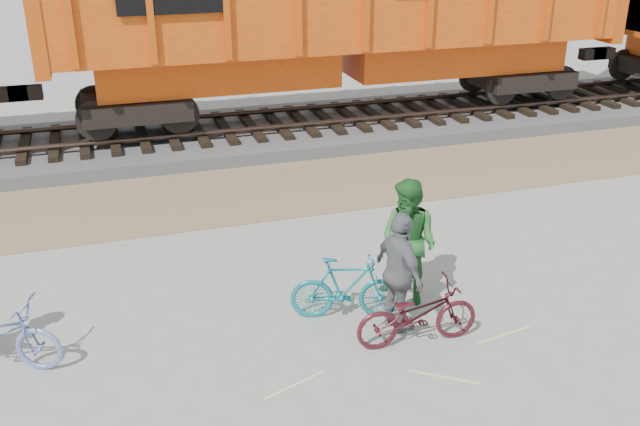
{
  "coord_description": "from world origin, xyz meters",
  "views": [
    {
      "loc": [
        -2.84,
        -7.61,
        5.33
      ],
      "look_at": [
        0.06,
        1.5,
        1.19
      ],
      "focal_mm": 40.0,
      "sensor_mm": 36.0,
      "label": 1
    }
  ],
  "objects_px": {
    "bicycle_teal": "(346,288)",
    "person_man": "(408,243)",
    "bicycle_maroon": "(417,314)",
    "person_woman": "(399,273)",
    "hopper_car_center": "(342,10)"
  },
  "relations": [
    {
      "from": "hopper_car_center",
      "to": "bicycle_maroon",
      "type": "relative_size",
      "value": 8.46
    },
    {
      "from": "bicycle_teal",
      "to": "hopper_car_center",
      "type": "bearing_deg",
      "value": -2.53
    },
    {
      "from": "person_woman",
      "to": "bicycle_maroon",
      "type": "bearing_deg",
      "value": -176.09
    },
    {
      "from": "person_woman",
      "to": "person_man",
      "type": "bearing_deg",
      "value": -42.49
    },
    {
      "from": "bicycle_maroon",
      "to": "person_woman",
      "type": "bearing_deg",
      "value": 17.11
    },
    {
      "from": "person_man",
      "to": "person_woman",
      "type": "distance_m",
      "value": 0.81
    },
    {
      "from": "bicycle_teal",
      "to": "bicycle_maroon",
      "type": "bearing_deg",
      "value": -126.35
    },
    {
      "from": "bicycle_maroon",
      "to": "person_man",
      "type": "height_order",
      "value": "person_man"
    },
    {
      "from": "hopper_car_center",
      "to": "bicycle_teal",
      "type": "xyz_separation_m",
      "value": [
        -2.89,
        -8.51,
        -2.54
      ]
    },
    {
      "from": "bicycle_teal",
      "to": "person_man",
      "type": "bearing_deg",
      "value": -62.44
    },
    {
      "from": "bicycle_teal",
      "to": "bicycle_maroon",
      "type": "relative_size",
      "value": 0.94
    },
    {
      "from": "hopper_car_center",
      "to": "bicycle_maroon",
      "type": "bearing_deg",
      "value": -103.32
    },
    {
      "from": "hopper_car_center",
      "to": "person_woman",
      "type": "bearing_deg",
      "value": -104.49
    },
    {
      "from": "hopper_car_center",
      "to": "bicycle_maroon",
      "type": "distance_m",
      "value": 9.99
    },
    {
      "from": "bicycle_teal",
      "to": "person_man",
      "type": "height_order",
      "value": "person_man"
    }
  ]
}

